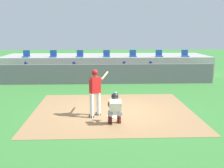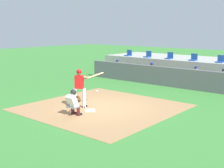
{
  "view_description": "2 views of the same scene",
  "coord_description": "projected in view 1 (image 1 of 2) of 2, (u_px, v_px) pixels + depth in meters",
  "views": [
    {
      "loc": [
        -0.56,
        -11.96,
        3.24
      ],
      "look_at": [
        0.0,
        0.7,
        1.0
      ],
      "focal_mm": 48.83,
      "sensor_mm": 36.0,
      "label": 1
    },
    {
      "loc": [
        9.06,
        -10.07,
        3.61
      ],
      "look_at": [
        0.0,
        0.7,
        1.0
      ],
      "focal_mm": 48.6,
      "sensor_mm": 36.0,
      "label": 2
    }
  ],
  "objects": [
    {
      "name": "ground_plane",
      "position": [
        113.0,
        111.0,
        12.35
      ],
      "size": [
        80.0,
        80.0,
        0.0
      ],
      "primitive_type": "plane",
      "color": "#387A33"
    },
    {
      "name": "dirt_infield",
      "position": [
        113.0,
        111.0,
        12.35
      ],
      "size": [
        6.4,
        6.4,
        0.01
      ],
      "primitive_type": "cube",
      "color": "#9E754C",
      "rests_on": "ground"
    },
    {
      "name": "home_plate",
      "position": [
        114.0,
        116.0,
        11.56
      ],
      "size": [
        0.62,
        0.62,
        0.02
      ],
      "primitive_type": "cube",
      "rotation": [
        0.0,
        0.0,
        0.79
      ],
      "color": "white",
      "rests_on": "dirt_infield"
    },
    {
      "name": "batter_at_plate",
      "position": [
        95.0,
        90.0,
        11.42
      ],
      "size": [
        0.77,
        1.33,
        1.8
      ],
      "color": "silver",
      "rests_on": "ground"
    },
    {
      "name": "catcher_crouched",
      "position": [
        115.0,
        107.0,
        10.52
      ],
      "size": [
        0.49,
        1.67,
        1.13
      ],
      "color": "gray",
      "rests_on": "ground"
    },
    {
      "name": "dugout_wall",
      "position": [
        108.0,
        74.0,
        18.64
      ],
      "size": [
        13.0,
        0.3,
        1.2
      ],
      "primitive_type": "cube",
      "color": "#59595E",
      "rests_on": "ground"
    },
    {
      "name": "dugout_bench",
      "position": [
        107.0,
        78.0,
        19.69
      ],
      "size": [
        11.8,
        0.44,
        0.45
      ],
      "primitive_type": "cube",
      "color": "olive",
      "rests_on": "ground"
    },
    {
      "name": "dugout_player_0",
      "position": [
        26.0,
        71.0,
        19.24
      ],
      "size": [
        0.49,
        0.7,
        1.3
      ],
      "color": "#939399",
      "rests_on": "ground"
    },
    {
      "name": "dugout_player_1",
      "position": [
        74.0,
        71.0,
        19.37
      ],
      "size": [
        0.49,
        0.7,
        1.3
      ],
      "color": "#939399",
      "rests_on": "ground"
    },
    {
      "name": "dugout_player_2",
      "position": [
        125.0,
        71.0,
        19.51
      ],
      "size": [
        0.49,
        0.7,
        1.3
      ],
      "color": "#939399",
      "rests_on": "ground"
    },
    {
      "name": "dugout_player_3",
      "position": [
        151.0,
        71.0,
        19.58
      ],
      "size": [
        0.49,
        0.7,
        1.3
      ],
      "color": "#939399",
      "rests_on": "ground"
    },
    {
      "name": "stands_platform",
      "position": [
        106.0,
        64.0,
        22.95
      ],
      "size": [
        15.0,
        4.4,
        1.4
      ],
      "primitive_type": "cube",
      "color": "#9E9E99",
      "rests_on": "ground"
    },
    {
      "name": "stadium_seat_0",
      "position": [
        26.0,
        55.0,
        21.07
      ],
      "size": [
        0.46,
        0.46,
        0.48
      ],
      "color": "#1E478C",
      "rests_on": "stands_platform"
    },
    {
      "name": "stadium_seat_1",
      "position": [
        53.0,
        55.0,
        21.15
      ],
      "size": [
        0.46,
        0.46,
        0.48
      ],
      "color": "#1E478C",
      "rests_on": "stands_platform"
    },
    {
      "name": "stadium_seat_2",
      "position": [
        80.0,
        55.0,
        21.23
      ],
      "size": [
        0.46,
        0.46,
        0.48
      ],
      "color": "#1E478C",
      "rests_on": "stands_platform"
    },
    {
      "name": "stadium_seat_3",
      "position": [
        107.0,
        55.0,
        21.31
      ],
      "size": [
        0.46,
        0.46,
        0.48
      ],
      "color": "#1E478C",
      "rests_on": "stands_platform"
    },
    {
      "name": "stadium_seat_4",
      "position": [
        133.0,
        55.0,
        21.39
      ],
      "size": [
        0.46,
        0.46,
        0.48
      ],
      "color": "#1E478C",
      "rests_on": "stands_platform"
    },
    {
      "name": "stadium_seat_5",
      "position": [
        159.0,
        55.0,
        21.47
      ],
      "size": [
        0.46,
        0.46,
        0.48
      ],
      "color": "#1E478C",
      "rests_on": "stands_platform"
    },
    {
      "name": "stadium_seat_6",
      "position": [
        185.0,
        55.0,
        21.55
      ],
      "size": [
        0.46,
        0.46,
        0.48
      ],
      "color": "#1E478C",
      "rests_on": "stands_platform"
    }
  ]
}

